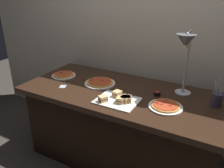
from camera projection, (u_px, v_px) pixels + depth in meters
ground_plane at (122, 158)px, 2.39m from camera, size 8.00×8.00×0.00m
back_wall at (147, 34)px, 2.32m from camera, size 4.40×0.04×2.40m
buffet_table at (123, 126)px, 2.24m from camera, size 1.90×0.84×0.76m
heat_lamp at (186, 48)px, 1.79m from camera, size 0.15×0.30×0.57m
pizza_plate_front at (64, 75)px, 2.44m from camera, size 0.25×0.25×0.03m
pizza_plate_center at (100, 83)px, 2.25m from camera, size 0.30×0.30×0.03m
pizza_plate_raised_stand at (165, 106)px, 1.82m from camera, size 0.27×0.27×0.03m
sandwich_platter at (119, 99)px, 1.90m from camera, size 0.35×0.28×0.06m
sauce_cup_near at (157, 93)px, 2.02m from camera, size 0.06×0.06×0.03m
utensil_holder at (217, 99)px, 1.82m from camera, size 0.08×0.08×0.23m
serving_spatula at (64, 85)px, 2.23m from camera, size 0.10×0.17×0.01m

